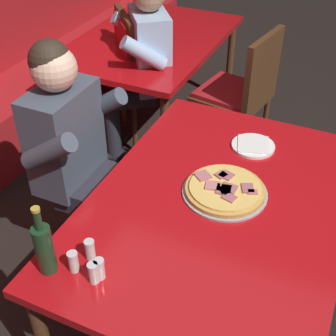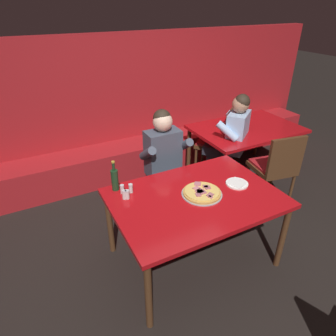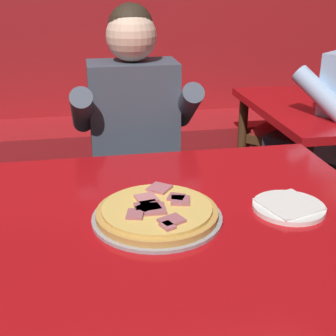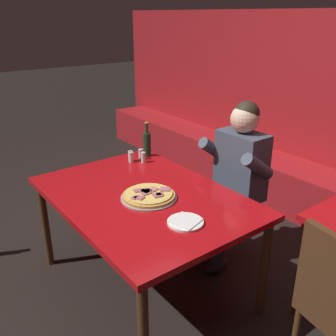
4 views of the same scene
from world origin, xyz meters
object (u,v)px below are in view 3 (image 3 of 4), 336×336
diner_seated_blue_shirt (136,143)px  dining_chair_side_aisle (312,125)px  plate_white_paper (289,207)px  pizza (157,212)px  diner_standing_companion (335,116)px  main_dining_table (135,242)px

diner_seated_blue_shirt → dining_chair_side_aisle: (1.06, 0.46, -0.12)m
plate_white_paper → diner_seated_blue_shirt: 0.84m
pizza → plate_white_paper: pizza is taller
dining_chair_side_aisle → diner_standing_companion: bearing=-90.0°
main_dining_table → dining_chair_side_aisle: (1.15, 1.22, -0.09)m
plate_white_paper → main_dining_table: bearing=178.5°
plate_white_paper → diner_seated_blue_shirt: diner_seated_blue_shirt is taller
main_dining_table → pizza: (0.07, 0.00, 0.09)m
plate_white_paper → dining_chair_side_aisle: (0.70, 1.23, -0.16)m
pizza → plate_white_paper: size_ratio=1.74×
dining_chair_side_aisle → diner_standing_companion: (-0.00, -0.23, 0.12)m
diner_seated_blue_shirt → pizza: bearing=-92.3°
pizza → dining_chair_side_aisle: (1.09, 1.21, -0.17)m
diner_standing_companion → pizza: bearing=-137.8°
main_dining_table → diner_standing_companion: bearing=40.6°
main_dining_table → diner_seated_blue_shirt: diner_seated_blue_shirt is taller
main_dining_table → diner_seated_blue_shirt: bearing=82.8°
main_dining_table → pizza: bearing=3.8°
plate_white_paper → diner_standing_companion: 1.22m
plate_white_paper → pizza: bearing=177.6°
diner_seated_blue_shirt → dining_chair_side_aisle: diner_seated_blue_shirt is taller
diner_seated_blue_shirt → diner_standing_companion: (1.06, 0.24, 0.00)m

